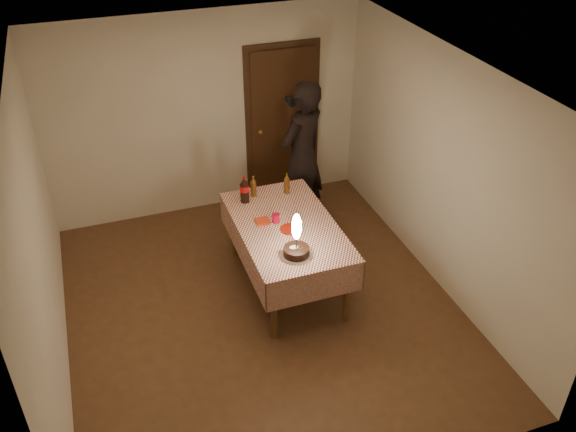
% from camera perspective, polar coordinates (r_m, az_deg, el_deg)
% --- Properties ---
extents(ground, '(4.00, 4.50, 0.01)m').
position_cam_1_polar(ground, '(6.61, -2.38, -8.64)').
color(ground, brown).
rests_on(ground, ground).
extents(room_shell, '(4.04, 4.54, 2.62)m').
position_cam_1_polar(room_shell, '(5.71, -2.66, 4.37)').
color(room_shell, silver).
rests_on(room_shell, ground).
extents(dining_table, '(1.02, 1.72, 0.81)m').
position_cam_1_polar(dining_table, '(6.49, -0.15, -1.61)').
color(dining_table, brown).
rests_on(dining_table, ground).
extents(birthday_cake, '(0.32, 0.32, 0.48)m').
position_cam_1_polar(birthday_cake, '(5.92, 0.79, -2.67)').
color(birthday_cake, white).
rests_on(birthday_cake, dining_table).
extents(red_plate, '(0.22, 0.22, 0.01)m').
position_cam_1_polar(red_plate, '(6.35, 0.23, -1.23)').
color(red_plate, '#B71B0C').
rests_on(red_plate, dining_table).
extents(red_cup, '(0.08, 0.08, 0.10)m').
position_cam_1_polar(red_cup, '(6.44, -1.14, -0.21)').
color(red_cup, '#A90B25').
rests_on(red_cup, dining_table).
extents(clear_cup, '(0.07, 0.07, 0.09)m').
position_cam_1_polar(clear_cup, '(6.36, 0.92, -0.72)').
color(clear_cup, white).
rests_on(clear_cup, dining_table).
extents(napkin_stack, '(0.15, 0.15, 0.02)m').
position_cam_1_polar(napkin_stack, '(6.47, -2.40, -0.49)').
color(napkin_stack, red).
rests_on(napkin_stack, dining_table).
extents(cola_bottle, '(0.10, 0.10, 0.32)m').
position_cam_1_polar(cola_bottle, '(6.76, -4.09, 2.48)').
color(cola_bottle, black).
rests_on(cola_bottle, dining_table).
extents(amber_bottle_left, '(0.06, 0.06, 0.26)m').
position_cam_1_polar(amber_bottle_left, '(6.87, -3.25, 2.75)').
color(amber_bottle_left, '#552E0E').
rests_on(amber_bottle_left, dining_table).
extents(amber_bottle_right, '(0.06, 0.06, 0.26)m').
position_cam_1_polar(amber_bottle_right, '(6.92, -0.11, 3.03)').
color(amber_bottle_right, '#552E0E').
rests_on(amber_bottle_right, dining_table).
extents(photographer, '(0.83, 0.75, 1.91)m').
position_cam_1_polar(photographer, '(7.45, 1.33, 5.64)').
color(photographer, black).
rests_on(photographer, ground).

